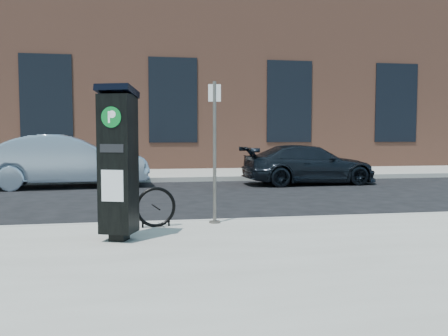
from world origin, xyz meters
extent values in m
plane|color=black|center=(0.00, 0.00, 0.00)|extent=(120.00, 120.00, 0.00)
cube|color=gray|center=(0.00, 14.00, 0.07)|extent=(60.00, 12.00, 0.15)
cube|color=#9E9B93|center=(0.00, -0.02, 0.07)|extent=(60.00, 0.12, 0.16)
cube|color=#9E9B93|center=(0.00, 8.02, 0.07)|extent=(60.00, 0.12, 0.16)
cube|color=brown|center=(0.00, 17.00, 4.00)|extent=(28.00, 10.00, 8.00)
cube|color=#59544C|center=(0.00, 17.00, 8.10)|extent=(28.00, 10.00, 0.30)
cube|color=black|center=(-5.00, 11.98, 3.00)|extent=(2.00, 0.06, 3.50)
cube|color=black|center=(0.00, 11.98, 3.00)|extent=(2.00, 0.06, 3.50)
cube|color=black|center=(5.00, 11.98, 3.00)|extent=(2.00, 0.06, 3.50)
cube|color=black|center=(10.00, 11.98, 3.00)|extent=(2.00, 0.06, 3.50)
cube|color=black|center=(-1.63, -1.32, 0.20)|extent=(0.28, 0.28, 0.11)
cube|color=black|center=(-1.63, -1.32, 1.18)|extent=(0.54, 0.51, 1.85)
cube|color=black|center=(-1.63, -1.32, 2.15)|extent=(0.60, 0.57, 0.17)
cylinder|color=#07591F|center=(-1.70, -1.50, 1.80)|extent=(0.26, 0.11, 0.27)
cube|color=white|center=(-1.70, -1.50, 1.80)|extent=(0.09, 0.04, 0.15)
cube|color=silver|center=(-1.70, -1.50, 0.91)|extent=(0.29, 0.12, 0.41)
cube|color=black|center=(-1.70, -1.50, 1.40)|extent=(0.31, 0.13, 0.11)
cylinder|color=#625A56|center=(-0.16, -0.30, 0.16)|extent=(0.18, 0.18, 0.03)
cylinder|color=#625A56|center=(-0.16, -0.30, 1.28)|extent=(0.05, 0.05, 2.27)
cube|color=silver|center=(-0.16, -0.30, 2.24)|extent=(0.20, 0.05, 0.27)
torus|color=black|center=(-1.11, -0.47, 0.46)|extent=(0.63, 0.16, 0.63)
cylinder|color=black|center=(-1.31, -0.51, 0.21)|extent=(0.03, 0.03, 0.12)
cylinder|color=black|center=(-0.91, -0.44, 0.21)|extent=(0.03, 0.03, 0.12)
imported|color=#8C9EB2|center=(-3.53, 6.97, 0.79)|extent=(4.92, 2.07, 1.58)
imported|color=black|center=(3.95, 6.59, 0.62)|extent=(4.34, 1.91, 1.24)
camera|label=1|loc=(-1.32, -7.79, 1.57)|focal=38.00mm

